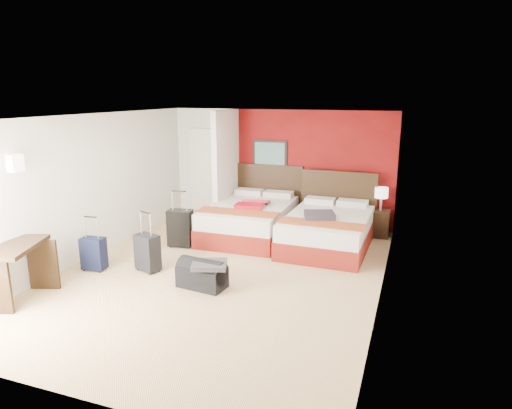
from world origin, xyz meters
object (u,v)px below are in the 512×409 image
at_px(table_lamp, 381,199).
at_px(suitcase_charcoal, 148,254).
at_px(bed_left, 250,221).
at_px(suitcase_black, 181,229).
at_px(suitcase_navy, 94,255).
at_px(duffel_bag, 202,276).
at_px(red_suitcase_open, 253,204).
at_px(desk, 20,273).
at_px(nightstand, 379,223).
at_px(bed_right, 327,232).

relative_size(table_lamp, suitcase_charcoal, 0.80).
bearing_deg(bed_left, suitcase_black, -135.44).
distance_m(suitcase_navy, duffel_bag, 1.98).
distance_m(red_suitcase_open, desk, 4.28).
height_order(nightstand, table_lamp, table_lamp).
relative_size(suitcase_charcoal, desk, 0.60).
bearing_deg(suitcase_charcoal, red_suitcase_open, 83.43).
bearing_deg(bed_left, nightstand, 18.55).
xyz_separation_m(bed_right, table_lamp, (0.86, 1.05, 0.46)).
xyz_separation_m(table_lamp, suitcase_navy, (-4.26, -3.44, -0.52)).
bearing_deg(suitcase_black, duffel_bag, -60.88).
bearing_deg(nightstand, table_lamp, 0.00).
xyz_separation_m(bed_left, nightstand, (2.48, 0.88, -0.06)).
bearing_deg(nightstand, duffel_bag, -123.82).
relative_size(suitcase_black, suitcase_navy, 1.30).
relative_size(bed_right, nightstand, 3.88).
bearing_deg(suitcase_charcoal, suitcase_black, 112.56).
bearing_deg(bed_right, suitcase_charcoal, -138.86).
xyz_separation_m(bed_left, table_lamp, (2.48, 0.88, 0.45)).
height_order(bed_right, table_lamp, table_lamp).
bearing_deg(suitcase_navy, suitcase_charcoal, 10.33).
bearing_deg(suitcase_navy, bed_left, 48.73).
distance_m(table_lamp, suitcase_navy, 5.50).
height_order(nightstand, desk, desk).
bearing_deg(red_suitcase_open, desk, -125.94).
bearing_deg(table_lamp, red_suitcase_open, -157.63).
bearing_deg(suitcase_black, bed_left, 36.44).
bearing_deg(red_suitcase_open, suitcase_black, -146.83).
bearing_deg(suitcase_charcoal, table_lamp, 61.34).
distance_m(bed_right, nightstand, 1.36).
bearing_deg(duffel_bag, suitcase_black, 135.13).
height_order(suitcase_black, desk, desk).
bearing_deg(desk, nightstand, 27.80).
height_order(table_lamp, duffel_bag, table_lamp).
bearing_deg(bed_left, table_lamp, 18.55).
bearing_deg(bed_left, desk, -118.33).
xyz_separation_m(red_suitcase_open, nightstand, (2.38, 0.98, -0.43)).
height_order(table_lamp, suitcase_black, table_lamp).
xyz_separation_m(suitcase_charcoal, desk, (-1.06, -1.53, 0.12)).
relative_size(red_suitcase_open, suitcase_black, 1.07).
height_order(bed_left, suitcase_navy, bed_left).
xyz_separation_m(bed_left, suitcase_black, (-1.01, -1.03, 0.01)).
bearing_deg(desk, table_lamp, 27.80).
distance_m(nightstand, table_lamp, 0.51).
height_order(red_suitcase_open, nightstand, red_suitcase_open).
height_order(bed_left, duffel_bag, bed_left).
bearing_deg(suitcase_black, table_lamp, 19.59).
bearing_deg(table_lamp, suitcase_black, -151.31).
distance_m(bed_left, nightstand, 2.63).
xyz_separation_m(suitcase_black, duffel_bag, (1.21, -1.54, -0.16)).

